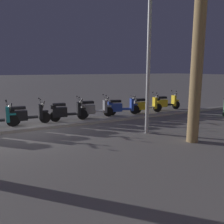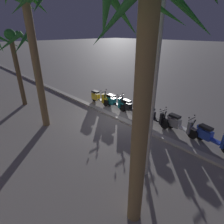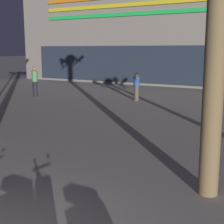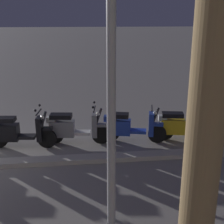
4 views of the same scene
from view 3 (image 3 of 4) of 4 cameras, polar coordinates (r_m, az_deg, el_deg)
pedestrian_by_palm_tree at (r=20.13m, az=-13.00°, el=5.18°), size 0.34×0.34×1.73m
pedestrian_window_shopping at (r=18.12m, az=4.20°, el=4.47°), size 0.34×0.46×1.52m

